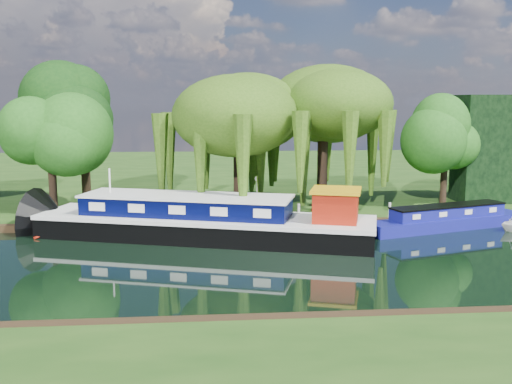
{
  "coord_description": "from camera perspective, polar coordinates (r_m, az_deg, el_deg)",
  "views": [
    {
      "loc": [
        -2.77,
        -27.29,
        7.94
      ],
      "look_at": [
        -0.05,
        4.99,
        2.8
      ],
      "focal_mm": 40.0,
      "sensor_mm": 36.0,
      "label": 1
    }
  ],
  "objects": [
    {
      "name": "ground",
      "position": [
        28.56,
        0.96,
        -7.13
      ],
      "size": [
        120.0,
        120.0,
        0.0
      ],
      "primitive_type": "plane",
      "color": "black"
    },
    {
      "name": "willow_left",
      "position": [
        37.96,
        -1.76,
        7.46
      ],
      "size": [
        7.42,
        7.42,
        8.9
      ],
      "color": "black",
      "rests_on": "far_bank"
    },
    {
      "name": "conifer_hedge",
      "position": [
        46.81,
        22.98,
        4.02
      ],
      "size": [
        6.0,
        3.0,
        8.0
      ],
      "primitive_type": "cube",
      "color": "black",
      "rests_on": "far_bank"
    },
    {
      "name": "far_bank",
      "position": [
        61.84,
        -2.21,
        1.84
      ],
      "size": [
        120.0,
        52.0,
        0.45
      ],
      "primitive_type": "cube",
      "color": "#1B3E10",
      "rests_on": "ground"
    },
    {
      "name": "reeds_near",
      "position": [
        23.16,
        20.44,
        -10.18
      ],
      "size": [
        33.7,
        1.5,
        1.1
      ],
      "color": "#245416",
      "rests_on": "ground"
    },
    {
      "name": "red_dinghy",
      "position": [
        36.05,
        -18.71,
        -4.19
      ],
      "size": [
        4.15,
        3.58,
        0.72
      ],
      "primitive_type": "imported",
      "rotation": [
        0.0,
        0.0,
        1.2
      ],
      "color": "maroon",
      "rests_on": "ground"
    },
    {
      "name": "narrowboat",
      "position": [
        37.97,
        18.6,
        -2.63
      ],
      "size": [
        11.36,
        5.19,
        1.65
      ],
      "rotation": [
        0.0,
        0.0,
        0.3
      ],
      "color": "navy",
      "rests_on": "ground"
    },
    {
      "name": "tree_far_right",
      "position": [
        43.96,
        18.45,
        5.03
      ],
      "size": [
        4.24,
        4.24,
        6.94
      ],
      "color": "black",
      "rests_on": "far_bank"
    },
    {
      "name": "willow_right",
      "position": [
        39.17,
        6.75,
        7.75
      ],
      "size": [
        7.5,
        7.5,
        9.14
      ],
      "color": "black",
      "rests_on": "far_bank"
    },
    {
      "name": "mooring_posts",
      "position": [
        36.44,
        -1.15,
        -2.05
      ],
      "size": [
        19.16,
        0.16,
        1.0
      ],
      "color": "silver",
      "rests_on": "far_bank"
    },
    {
      "name": "dutch_barge",
      "position": [
        33.45,
        -4.92,
        -2.94
      ],
      "size": [
        20.17,
        9.96,
        4.16
      ],
      "rotation": [
        0.0,
        0.0,
        -0.29
      ],
      "color": "black",
      "rests_on": "ground"
    },
    {
      "name": "tree_far_mid",
      "position": [
        43.59,
        -16.91,
        7.37
      ],
      "size": [
        5.8,
        5.8,
        9.48
      ],
      "color": "black",
      "rests_on": "far_bank"
    },
    {
      "name": "tree_far_left",
      "position": [
        40.58,
        -19.92,
        5.47
      ],
      "size": [
        4.86,
        4.86,
        7.83
      ],
      "color": "black",
      "rests_on": "far_bank"
    },
    {
      "name": "lamppost",
      "position": [
        38.33,
        0.14,
        0.73
      ],
      "size": [
        0.36,
        0.36,
        2.56
      ],
      "color": "silver",
      "rests_on": "far_bank"
    }
  ]
}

